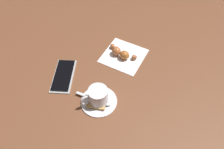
% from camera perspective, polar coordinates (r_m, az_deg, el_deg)
% --- Properties ---
extents(ground_plane, '(1.80, 1.80, 0.00)m').
position_cam_1_polar(ground_plane, '(0.79, -0.45, -0.54)').
color(ground_plane, brown).
extents(saucer, '(0.12, 0.12, 0.01)m').
position_cam_1_polar(saucer, '(0.72, -3.65, -6.86)').
color(saucer, silver).
rests_on(saucer, ground).
extents(espresso_cup, '(0.08, 0.08, 0.06)m').
position_cam_1_polar(espresso_cup, '(0.69, -3.81, -5.61)').
color(espresso_cup, silver).
rests_on(espresso_cup, saucer).
extents(teaspoon, '(0.02, 0.13, 0.01)m').
position_cam_1_polar(teaspoon, '(0.72, -3.40, -6.81)').
color(teaspoon, silver).
rests_on(teaspoon, saucer).
extents(sugar_packet, '(0.03, 0.06, 0.01)m').
position_cam_1_polar(sugar_packet, '(0.71, -4.45, -8.17)').
color(sugar_packet, tan).
rests_on(sugar_packet, saucer).
extents(napkin, '(0.17, 0.17, 0.00)m').
position_cam_1_polar(napkin, '(0.85, 3.08, 4.97)').
color(napkin, white).
rests_on(napkin, ground).
extents(croissant, '(0.07, 0.12, 0.03)m').
position_cam_1_polar(croissant, '(0.84, 2.31, 5.72)').
color(croissant, '#A75B31').
rests_on(croissant, napkin).
extents(cell_phone, '(0.17, 0.11, 0.01)m').
position_cam_1_polar(cell_phone, '(0.80, -12.58, -0.24)').
color(cell_phone, '#B4B8BC').
rests_on(cell_phone, ground).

